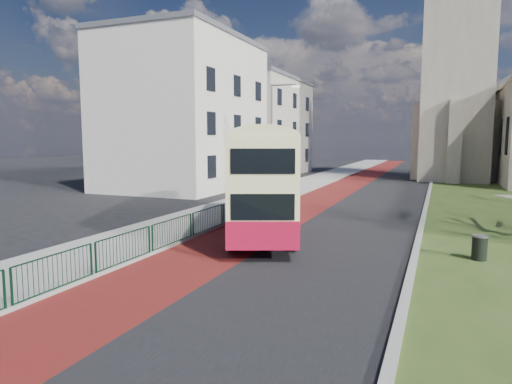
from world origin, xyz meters
The scene contains 13 objects.
ground centered at (0.00, 0.00, 0.00)m, with size 160.00×160.00×0.00m, color black.
road_carriageway centered at (1.50, 20.00, 0.01)m, with size 9.00×120.00×0.01m, color black.
bus_lane centered at (-1.20, 20.00, 0.01)m, with size 3.40×120.00×0.01m, color #591414.
pavement_west centered at (-5.00, 20.00, 0.06)m, with size 4.00×120.00×0.12m, color gray.
kerb_west centered at (-3.00, 20.00, 0.07)m, with size 0.25×120.00×0.13m, color #999993.
kerb_east centered at (6.10, 22.00, 0.07)m, with size 0.25×80.00×0.13m, color #999993.
pedestrian_railing centered at (-2.95, 4.00, 0.55)m, with size 0.07×24.00×1.12m.
gothic_church centered at (12.56, 38.00, 13.13)m, with size 16.38×18.00×40.00m.
street_block_near centered at (-14.00, 22.00, 6.51)m, with size 10.30×14.30×13.00m.
street_block_far centered at (-14.00, 38.00, 5.76)m, with size 10.30×16.30×11.50m.
streetlamp centered at (-4.35, 18.00, 4.59)m, with size 2.13×0.18×8.00m.
bus centered at (-0.72, 6.23, 2.60)m, with size 6.48×11.04×4.56m.
litter_bin centered at (8.21, 4.55, 0.48)m, with size 0.59×0.59×0.88m.
Camera 1 is at (6.80, -12.89, 4.27)m, focal length 32.00 mm.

